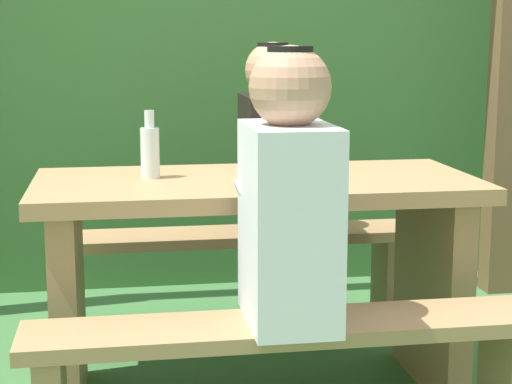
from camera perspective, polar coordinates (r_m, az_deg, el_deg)
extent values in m
cube|color=#366530|center=(4.49, -3.80, 8.55)|extent=(6.40, 1.06, 2.06)
cube|color=brown|center=(4.02, 16.35, 7.30)|extent=(0.12, 0.12, 1.98)
cube|color=#9E7A51|center=(2.72, 0.00, 0.42)|extent=(1.40, 0.64, 0.05)
cube|color=#9E7A51|center=(2.77, -12.43, -7.38)|extent=(0.08, 0.54, 0.68)
cube|color=#9E7A51|center=(2.95, 11.63, -6.25)|extent=(0.08, 0.54, 0.68)
cube|color=#9E7A51|center=(2.28, 2.17, -9.08)|extent=(1.40, 0.24, 0.04)
cube|color=#9E7A51|center=(3.29, -1.49, -2.97)|extent=(1.40, 0.24, 0.04)
cube|color=#9E7A51|center=(3.32, -12.20, -6.95)|extent=(0.07, 0.22, 0.39)
cube|color=#9E7A51|center=(3.48, 8.75, -6.04)|extent=(0.07, 0.22, 0.39)
cube|color=silver|center=(2.21, 2.27, -2.20)|extent=(0.22, 0.34, 0.52)
sphere|color=tan|center=(2.16, 2.34, 7.03)|extent=(0.21, 0.21, 0.21)
cylinder|color=black|center=(2.15, 2.36, 9.40)|extent=(0.12, 0.12, 0.02)
cylinder|color=silver|center=(2.32, 1.60, 1.05)|extent=(0.25, 0.07, 0.15)
cube|color=black|center=(3.26, 1.11, 1.92)|extent=(0.22, 0.34, 0.52)
sphere|color=tan|center=(3.23, 1.13, 8.16)|extent=(0.21, 0.21, 0.21)
cylinder|color=black|center=(3.22, 1.14, 9.74)|extent=(0.12, 0.12, 0.02)
cylinder|color=black|center=(3.11, 1.58, 3.44)|extent=(0.25, 0.07, 0.15)
cylinder|color=silver|center=(2.80, 0.90, 2.18)|extent=(0.07, 0.07, 0.09)
cylinder|color=silver|center=(2.72, -7.10, 2.61)|extent=(0.06, 0.06, 0.16)
cylinder|color=silver|center=(2.71, -7.15, 4.87)|extent=(0.03, 0.03, 0.06)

